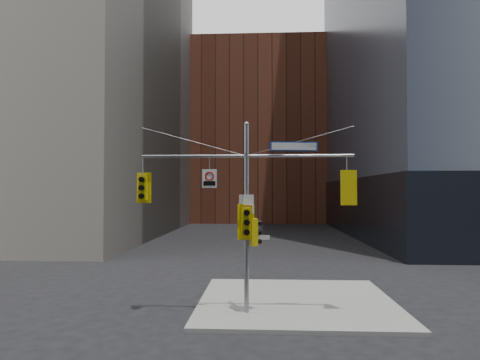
# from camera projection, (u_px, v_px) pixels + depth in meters

# --- Properties ---
(ground) EXTENTS (160.00, 160.00, 0.00)m
(ground) POSITION_uv_depth(u_px,v_px,m) (244.00, 334.00, 13.94)
(ground) COLOR black
(ground) RESTS_ON ground
(sidewalk_corner) EXTENTS (8.00, 8.00, 0.15)m
(sidewalk_corner) POSITION_uv_depth(u_px,v_px,m) (296.00, 301.00, 17.83)
(sidewalk_corner) COLOR gray
(sidewalk_corner) RESTS_ON ground
(brick_midrise) EXTENTS (26.00, 20.00, 28.00)m
(brick_midrise) POSITION_uv_depth(u_px,v_px,m) (258.00, 137.00, 72.23)
(brick_midrise) COLOR brown
(brick_midrise) RESTS_ON ground
(signal_assembly) EXTENTS (8.00, 0.80, 7.30)m
(signal_assembly) POSITION_uv_depth(u_px,v_px,m) (247.00, 198.00, 16.05)
(signal_assembly) COLOR gray
(signal_assembly) RESTS_ON ground
(traffic_light_west_arm) EXTENTS (0.56, 0.43, 1.17)m
(traffic_light_west_arm) POSITION_uv_depth(u_px,v_px,m) (143.00, 188.00, 16.28)
(traffic_light_west_arm) COLOR #DBC00B
(traffic_light_west_arm) RESTS_ON ground
(traffic_light_east_arm) EXTENTS (0.62, 0.54, 1.29)m
(traffic_light_east_arm) POSITION_uv_depth(u_px,v_px,m) (347.00, 188.00, 15.87)
(traffic_light_east_arm) COLOR #DBC00B
(traffic_light_east_arm) RESTS_ON ground
(traffic_light_pole_side) EXTENTS (0.44, 0.38, 1.02)m
(traffic_light_pole_side) POSITION_uv_depth(u_px,v_px,m) (255.00, 232.00, 16.02)
(traffic_light_pole_side) COLOR #DBC00B
(traffic_light_pole_side) RESTS_ON ground
(traffic_light_pole_front) EXTENTS (0.63, 0.53, 1.32)m
(traffic_light_pole_front) POSITION_uv_depth(u_px,v_px,m) (246.00, 222.00, 15.76)
(traffic_light_pole_front) COLOR #DBC00B
(traffic_light_pole_front) RESTS_ON ground
(street_sign_blade) EXTENTS (1.79, 0.28, 0.35)m
(street_sign_blade) POSITION_uv_depth(u_px,v_px,m) (294.00, 146.00, 16.02)
(street_sign_blade) COLOR #1140A1
(street_sign_blade) RESTS_ON ground
(regulatory_sign_arm) EXTENTS (0.56, 0.11, 0.70)m
(regulatory_sign_arm) POSITION_uv_depth(u_px,v_px,m) (209.00, 178.00, 16.12)
(regulatory_sign_arm) COLOR silver
(regulatory_sign_arm) RESTS_ON ground
(regulatory_sign_pole) EXTENTS (0.55, 0.08, 0.72)m
(regulatory_sign_pole) POSITION_uv_depth(u_px,v_px,m) (246.00, 205.00, 15.93)
(regulatory_sign_pole) COLOR silver
(regulatory_sign_pole) RESTS_ON ground
(street_blade_ew) EXTENTS (0.82, 0.07, 0.16)m
(street_blade_ew) POSITION_uv_depth(u_px,v_px,m) (259.00, 237.00, 15.99)
(street_blade_ew) COLOR silver
(street_blade_ew) RESTS_ON ground
(street_blade_ns) EXTENTS (0.10, 0.79, 0.16)m
(street_blade_ns) POSITION_uv_depth(u_px,v_px,m) (247.00, 237.00, 16.47)
(street_blade_ns) COLOR #145926
(street_blade_ns) RESTS_ON ground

